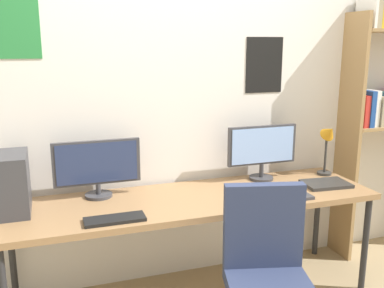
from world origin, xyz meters
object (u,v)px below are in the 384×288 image
keyboard_left (115,219)px  laptop_closed (326,184)px  monitor_left (97,166)px  monitor_right (262,149)px  computer_mouse (238,200)px  pc_tower (14,183)px  desk_lamp (328,140)px  desk (194,204)px  keyboard_right (287,198)px

keyboard_left → laptop_closed: bearing=6.0°
monitor_left → monitor_right: 1.20m
keyboard_left → computer_mouse: 0.79m
pc_tower → desk_lamp: desk_lamp is taller
desk → monitor_left: bearing=160.5°
monitor_left → keyboard_left: (0.04, -0.44, -0.20)m
monitor_right → keyboard_left: bearing=-159.1°
pc_tower → laptop_closed: size_ratio=1.13×
monitor_right → keyboard_right: bearing=-95.2°
desk → desk_lamp: size_ratio=5.90×
desk → keyboard_left: (-0.56, -0.23, 0.06)m
desk_lamp → laptop_closed: (-0.15, -0.21, -0.26)m
monitor_right → laptop_closed: monitor_right is taller
monitor_left → keyboard_left: 0.49m
keyboard_right → laptop_closed: size_ratio=1.05×
monitor_right → pc_tower: 1.71m
desk → monitor_right: 0.70m
monitor_left → desk_lamp: bearing=-2.3°
monitor_right → pc_tower: (-1.70, -0.11, -0.05)m
desk_lamp → keyboard_right: desk_lamp is taller
keyboard_left → laptop_closed: laptop_closed is taller
monitor_left → keyboard_right: (1.16, -0.44, -0.20)m
desk → monitor_left: monitor_left is taller
desk_lamp → monitor_left: bearing=177.7°
monitor_left → computer_mouse: bearing=-25.8°
desk_lamp → laptop_closed: desk_lamp is taller
keyboard_left → monitor_left: bearing=95.2°
monitor_right → keyboard_left: (-1.16, -0.44, -0.22)m
desk → keyboard_left: 0.61m
keyboard_left → keyboard_right: bearing=0.0°
desk → monitor_right: size_ratio=4.54×
monitor_right → computer_mouse: (-0.37, -0.40, -0.22)m
desk_lamp → laptop_closed: 0.37m
monitor_right → laptop_closed: bearing=-37.1°
pc_tower → laptop_closed: 2.09m
keyboard_left → desk_lamp: bearing=12.5°
laptop_closed → keyboard_right: bearing=-154.3°
monitor_left → laptop_closed: bearing=-10.1°
keyboard_left → pc_tower: bearing=148.7°
desk_lamp → computer_mouse: (-0.89, -0.33, -0.26)m
keyboard_right → computer_mouse: 0.33m
desk_lamp → keyboard_right: (-0.56, -0.37, -0.27)m
desk → keyboard_left: size_ratio=7.03×
monitor_right → computer_mouse: monitor_right is taller
keyboard_left → laptop_closed: (1.53, 0.16, 0.00)m
monitor_left → keyboard_left: size_ratio=1.62×
keyboard_right → desk_lamp: bearing=33.5°
desk_lamp → keyboard_right: 0.72m
monitor_left → computer_mouse: 0.94m
desk_lamp → monitor_right: bearing=172.4°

